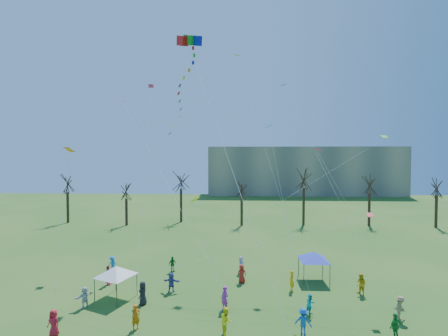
{
  "coord_description": "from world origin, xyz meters",
  "views": [
    {
      "loc": [
        0.7,
        -18.88,
        11.83
      ],
      "look_at": [
        -0.29,
        5.0,
        11.0
      ],
      "focal_mm": 25.0,
      "sensor_mm": 36.0,
      "label": 1
    }
  ],
  "objects_px": {
    "distant_building": "(303,171)",
    "canopy_tent_blue": "(314,256)",
    "canopy_tent_white": "(116,271)",
    "big_box_kite": "(186,92)"
  },
  "relations": [
    {
      "from": "distant_building",
      "to": "canopy_tent_white",
      "type": "xyz_separation_m",
      "value": [
        -31.39,
        -75.58,
        -5.18
      ]
    },
    {
      "from": "canopy_tent_blue",
      "to": "canopy_tent_white",
      "type": "bearing_deg",
      "value": -165.25
    },
    {
      "from": "distant_building",
      "to": "canopy_tent_white",
      "type": "bearing_deg",
      "value": -112.55
    },
    {
      "from": "distant_building",
      "to": "canopy_tent_blue",
      "type": "bearing_deg",
      "value": -101.09
    },
    {
      "from": "canopy_tent_white",
      "to": "distant_building",
      "type": "bearing_deg",
      "value": 67.45
    },
    {
      "from": "big_box_kite",
      "to": "canopy_tent_blue",
      "type": "height_order",
      "value": "big_box_kite"
    },
    {
      "from": "canopy_tent_white",
      "to": "canopy_tent_blue",
      "type": "relative_size",
      "value": 0.92
    },
    {
      "from": "distant_building",
      "to": "big_box_kite",
      "type": "relative_size",
      "value": 2.47
    },
    {
      "from": "distant_building",
      "to": "canopy_tent_blue",
      "type": "relative_size",
      "value": 16.31
    },
    {
      "from": "canopy_tent_white",
      "to": "canopy_tent_blue",
      "type": "xyz_separation_m",
      "value": [
        17.47,
        4.6,
        0.01
      ]
    }
  ]
}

